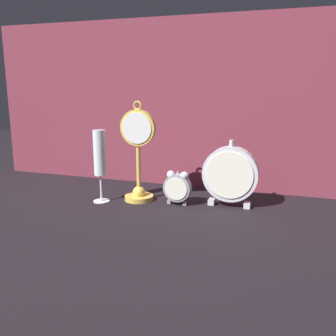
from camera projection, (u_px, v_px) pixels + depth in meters
ground_plane at (160, 212)px, 1.15m from camera, size 4.00×4.00×0.00m
fabric_backdrop_drape at (190, 104)px, 1.38m from camera, size 1.64×0.01×0.62m
pocket_watch_on_stand at (138, 159)px, 1.24m from camera, size 0.12×0.10×0.33m
alarm_clock_twin_bell at (177, 186)px, 1.21m from camera, size 0.09×0.03×0.11m
mantel_clock_silver at (230, 175)px, 1.18m from camera, size 0.18×0.04×0.21m
champagne_flute at (100, 158)px, 1.22m from camera, size 0.05×0.05×0.24m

